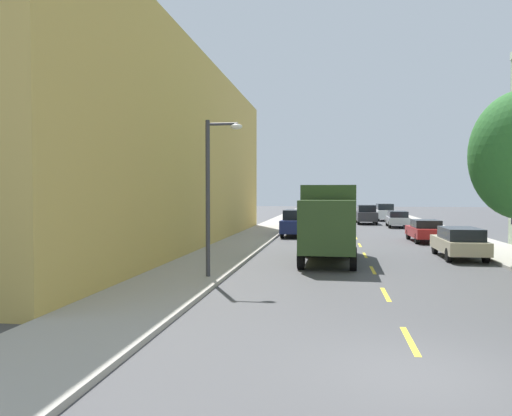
{
  "coord_description": "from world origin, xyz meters",
  "views": [
    {
      "loc": [
        -1.65,
        -9.11,
        3.16
      ],
      "look_at": [
        -6.49,
        22.93,
        2.19
      ],
      "focal_mm": 35.57,
      "sensor_mm": 36.0,
      "label": 1
    }
  ],
  "objects_px": {
    "street_lamp": "(213,184)",
    "parked_sedan_forest": "(310,212)",
    "parked_wagon_champagne": "(459,242)",
    "parked_suv_navy": "(297,223)",
    "parked_wagon_orange": "(301,219)",
    "parked_sedan_red": "(425,230)",
    "delivery_box_truck": "(329,218)",
    "parked_suv_sky": "(307,214)",
    "parked_suv_white": "(385,212)",
    "parked_wagon_silver": "(397,219)",
    "moving_charcoal_sedan": "(366,214)"
  },
  "relations": [
    {
      "from": "parked_suv_navy",
      "to": "moving_charcoal_sedan",
      "type": "xyz_separation_m",
      "value": [
        6.01,
        15.91,
        0.0
      ]
    },
    {
      "from": "parked_wagon_champagne",
      "to": "parked_suv_white",
      "type": "relative_size",
      "value": 0.98
    },
    {
      "from": "parked_wagon_silver",
      "to": "parked_wagon_orange",
      "type": "distance_m",
      "value": 9.12
    },
    {
      "from": "delivery_box_truck",
      "to": "parked_suv_navy",
      "type": "xyz_separation_m",
      "value": [
        -2.42,
        12.91,
        -0.98
      ]
    },
    {
      "from": "parked_suv_white",
      "to": "delivery_box_truck",
      "type": "bearing_deg",
      "value": -99.73
    },
    {
      "from": "parked_wagon_champagne",
      "to": "parked_wagon_orange",
      "type": "bearing_deg",
      "value": 114.25
    },
    {
      "from": "parked_wagon_silver",
      "to": "parked_sedan_forest",
      "type": "xyz_separation_m",
      "value": [
        -8.58,
        14.58,
        -0.05
      ]
    },
    {
      "from": "parked_suv_white",
      "to": "parked_sedan_red",
      "type": "relative_size",
      "value": 1.06
    },
    {
      "from": "street_lamp",
      "to": "parked_sedan_forest",
      "type": "height_order",
      "value": "street_lamp"
    },
    {
      "from": "parked_wagon_champagne",
      "to": "parked_suv_white",
      "type": "bearing_deg",
      "value": 90.27
    },
    {
      "from": "parked_suv_white",
      "to": "parked_sedan_forest",
      "type": "height_order",
      "value": "parked_suv_white"
    },
    {
      "from": "parked_wagon_silver",
      "to": "moving_charcoal_sedan",
      "type": "relative_size",
      "value": 0.99
    },
    {
      "from": "street_lamp",
      "to": "moving_charcoal_sedan",
      "type": "height_order",
      "value": "street_lamp"
    },
    {
      "from": "parked_wagon_orange",
      "to": "moving_charcoal_sedan",
      "type": "height_order",
      "value": "moving_charcoal_sedan"
    },
    {
      "from": "parked_wagon_champagne",
      "to": "parked_suv_navy",
      "type": "distance_m",
      "value": 14.23
    },
    {
      "from": "parked_wagon_champagne",
      "to": "parked_wagon_silver",
      "type": "xyz_separation_m",
      "value": [
        -0.13,
        22.38,
        0.0
      ]
    },
    {
      "from": "parked_wagon_orange",
      "to": "moving_charcoal_sedan",
      "type": "xyz_separation_m",
      "value": [
        6.16,
        7.76,
        0.18
      ]
    },
    {
      "from": "delivery_box_truck",
      "to": "parked_wagon_silver",
      "type": "height_order",
      "value": "delivery_box_truck"
    },
    {
      "from": "parked_wagon_champagne",
      "to": "parked_sedan_forest",
      "type": "bearing_deg",
      "value": 103.26
    },
    {
      "from": "delivery_box_truck",
      "to": "parked_suv_sky",
      "type": "xyz_separation_m",
      "value": [
        -2.5,
        29.28,
        -0.98
      ]
    },
    {
      "from": "delivery_box_truck",
      "to": "parked_suv_sky",
      "type": "distance_m",
      "value": 29.4
    },
    {
      "from": "parked_wagon_silver",
      "to": "delivery_box_truck",
      "type": "bearing_deg",
      "value": -104.21
    },
    {
      "from": "moving_charcoal_sedan",
      "to": "delivery_box_truck",
      "type": "bearing_deg",
      "value": -97.11
    },
    {
      "from": "parked_wagon_silver",
      "to": "parked_suv_sky",
      "type": "distance_m",
      "value": 10.08
    },
    {
      "from": "parked_suv_white",
      "to": "parked_sedan_forest",
      "type": "relative_size",
      "value": 1.06
    },
    {
      "from": "parked_suv_navy",
      "to": "parked_wagon_silver",
      "type": "bearing_deg",
      "value": 52.5
    },
    {
      "from": "parked_suv_sky",
      "to": "delivery_box_truck",
      "type": "bearing_deg",
      "value": -85.11
    },
    {
      "from": "parked_suv_navy",
      "to": "street_lamp",
      "type": "bearing_deg",
      "value": -95.14
    },
    {
      "from": "street_lamp",
      "to": "parked_wagon_champagne",
      "type": "height_order",
      "value": "street_lamp"
    },
    {
      "from": "parked_suv_sky",
      "to": "moving_charcoal_sedan",
      "type": "bearing_deg",
      "value": -4.31
    },
    {
      "from": "parked_wagon_orange",
      "to": "parked_sedan_red",
      "type": "xyz_separation_m",
      "value": [
        8.66,
        -11.05,
        -0.05
      ]
    },
    {
      "from": "parked_sedan_red",
      "to": "parked_suv_white",
      "type": "bearing_deg",
      "value": 90.12
    },
    {
      "from": "street_lamp",
      "to": "parked_sedan_red",
      "type": "height_order",
      "value": "street_lamp"
    },
    {
      "from": "parked_suv_sky",
      "to": "moving_charcoal_sedan",
      "type": "relative_size",
      "value": 1.01
    },
    {
      "from": "parked_suv_navy",
      "to": "parked_sedan_red",
      "type": "bearing_deg",
      "value": -18.86
    },
    {
      "from": "parked_sedan_forest",
      "to": "street_lamp",
      "type": "bearing_deg",
      "value": -92.08
    },
    {
      "from": "delivery_box_truck",
      "to": "parked_wagon_silver",
      "type": "bearing_deg",
      "value": 75.79
    },
    {
      "from": "parked_suv_navy",
      "to": "delivery_box_truck",
      "type": "bearing_deg",
      "value": -79.4
    },
    {
      "from": "parked_suv_white",
      "to": "parked_wagon_silver",
      "type": "relative_size",
      "value": 1.01
    },
    {
      "from": "street_lamp",
      "to": "parked_suv_white",
      "type": "relative_size",
      "value": 1.17
    },
    {
      "from": "delivery_box_truck",
      "to": "parked_wagon_orange",
      "type": "height_order",
      "value": "delivery_box_truck"
    },
    {
      "from": "parked_wagon_champagne",
      "to": "parked_sedan_forest",
      "type": "distance_m",
      "value": 37.97
    },
    {
      "from": "parked_wagon_orange",
      "to": "parked_suv_white",
      "type": "bearing_deg",
      "value": 58.7
    },
    {
      "from": "street_lamp",
      "to": "parked_sedan_forest",
      "type": "distance_m",
      "value": 44.78
    },
    {
      "from": "parked_wagon_champagne",
      "to": "parked_suv_navy",
      "type": "height_order",
      "value": "parked_suv_navy"
    },
    {
      "from": "parked_suv_white",
      "to": "parked_sedan_red",
      "type": "xyz_separation_m",
      "value": [
        0.05,
        -25.2,
        -0.24
      ]
    },
    {
      "from": "parked_wagon_orange",
      "to": "parked_sedan_forest",
      "type": "distance_m",
      "value": 17.5
    },
    {
      "from": "parked_wagon_champagne",
      "to": "moving_charcoal_sedan",
      "type": "xyz_separation_m",
      "value": [
        -2.61,
        27.22,
        0.18
      ]
    },
    {
      "from": "street_lamp",
      "to": "parked_suv_sky",
      "type": "height_order",
      "value": "street_lamp"
    },
    {
      "from": "parked_wagon_orange",
      "to": "parked_sedan_red",
      "type": "height_order",
      "value": "parked_wagon_orange"
    }
  ]
}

